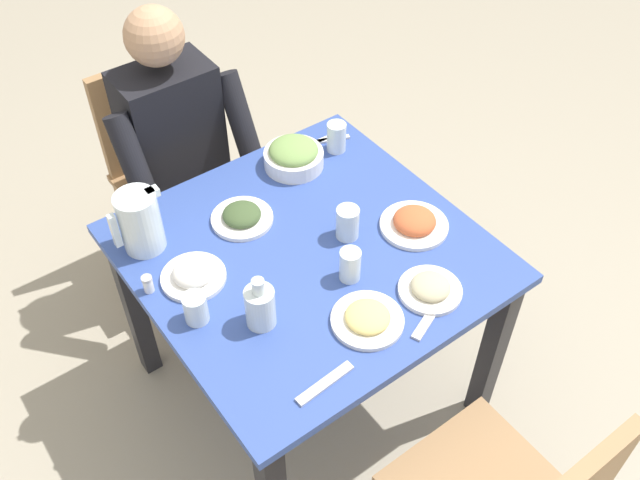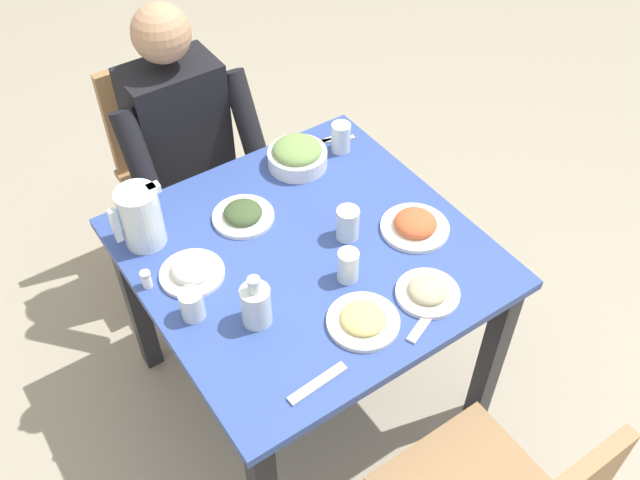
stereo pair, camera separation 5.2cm
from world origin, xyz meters
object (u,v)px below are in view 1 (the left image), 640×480
plate_rice_curry (414,223)px  plate_dolmas (242,216)px  dining_table (308,275)px  diner_near (188,161)px  plate_yoghurt (193,274)px  water_glass_near_left (336,137)px  plate_beans (430,288)px  salad_bowl (294,155)px  water_glass_far_right (348,223)px  chair_near (167,164)px  plate_fries (367,318)px  water_pitcher (140,222)px  oil_carafe (260,308)px  salt_shaker (148,284)px  water_glass_near_right (196,308)px  water_glass_center (350,265)px

plate_rice_curry → plate_dolmas: (0.40, -0.33, -0.00)m
dining_table → diner_near: (0.05, -0.64, 0.04)m
diner_near → plate_yoghurt: diner_near is taller
water_glass_near_left → plate_beans: bearing=75.1°
salad_bowl → water_glass_far_right: 0.36m
chair_near → plate_dolmas: chair_near is taller
plate_rice_curry → plate_fries: plate_rice_curry is taller
water_pitcher → plate_fries: size_ratio=0.98×
chair_near → water_pitcher: water_pitcher is taller
dining_table → salad_bowl: (-0.19, -0.33, 0.15)m
chair_near → water_glass_near_left: 0.71m
diner_near → plate_yoghurt: bearing=63.5°
chair_near → water_glass_far_right: size_ratio=8.65×
diner_near → plate_rice_curry: diner_near is taller
plate_rice_curry → water_glass_far_right: (0.18, -0.09, 0.03)m
plate_rice_curry → plate_beans: 0.25m
water_pitcher → salad_bowl: (-0.56, -0.04, -0.05)m
oil_carafe → salt_shaker: oil_carafe is taller
water_glass_near_right → salt_shaker: 0.17m
dining_table → plate_rice_curry: plate_rice_curry is taller
water_glass_near_right → plate_fries: bearing=142.2°
chair_near → salad_bowl: chair_near is taller
water_pitcher → plate_rice_curry: water_pitcher is taller
plate_rice_curry → water_glass_far_right: 0.21m
water_glass_near_left → water_glass_near_right: size_ratio=1.17×
water_glass_near_left → water_glass_near_right: water_glass_near_left is taller
plate_dolmas → oil_carafe: (0.16, 0.36, 0.04)m
chair_near → plate_fries: 1.17m
chair_near → salad_bowl: (-0.24, 0.51, 0.26)m
water_pitcher → salt_shaker: size_ratio=3.52×
plate_rice_curry → plate_yoghurt: 0.67m
plate_yoghurt → water_glass_near_left: (-0.67, -0.22, 0.03)m
water_glass_far_right → water_glass_center: bearing=54.4°
plate_dolmas → water_glass_near_right: (0.29, 0.25, 0.03)m
salad_bowl → salt_shaker: (0.63, 0.20, -0.01)m
plate_yoghurt → plate_beans: plate_yoghurt is taller
chair_near → diner_near: (-0.00, 0.20, 0.15)m
plate_fries → dining_table: bearing=-94.8°
plate_beans → water_glass_near_right: size_ratio=2.01×
water_pitcher → oil_carafe: bearing=105.3°
water_glass_center → salt_shaker: water_glass_center is taller
water_pitcher → water_glass_near_left: 0.72m
plate_rice_curry → oil_carafe: oil_carafe is taller
plate_fries → water_glass_near_left: size_ratio=1.90×
plate_rice_curry → plate_beans: plate_rice_curry is taller
diner_near → plate_rice_curry: 0.84m
plate_yoghurt → plate_fries: size_ratio=0.94×
salad_bowl → water_glass_center: bearing=72.7°
water_glass_near_right → chair_near: bearing=-110.7°
salad_bowl → plate_yoghurt: 0.56m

